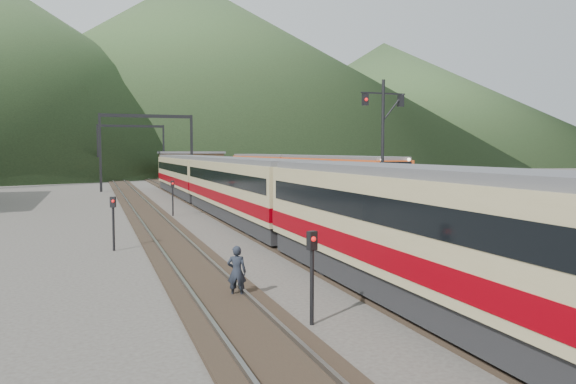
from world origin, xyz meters
name	(u,v)px	position (x,y,z in m)	size (l,w,h in m)	color
track_main	(201,201)	(0.00, 40.00, 0.07)	(2.60, 200.00, 0.23)	black
track_far	(138,203)	(-5.00, 40.00, 0.07)	(2.60, 200.00, 0.23)	black
track_second	(331,198)	(11.50, 40.00, 0.07)	(2.60, 200.00, 0.23)	black
platform	(274,196)	(5.60, 38.00, 0.50)	(8.00, 100.00, 1.00)	gray
gantry_near	(147,137)	(-2.85, 55.00, 5.59)	(9.55, 0.25, 8.00)	black
gantry_far	(131,141)	(-2.85, 80.00, 5.59)	(9.55, 0.25, 8.00)	black
station_shed	(191,162)	(5.60, 78.00, 2.57)	(9.40, 4.40, 3.10)	#4D3927
hill_b	(188,70)	(30.00, 230.00, 37.50)	(220.00, 220.00, 75.00)	#304425
hill_c	(383,102)	(110.00, 210.00, 25.00)	(160.00, 160.00, 50.00)	#304425
main_train	(243,187)	(0.00, 26.52, 2.04)	(2.97, 60.96, 3.63)	tan
second_train	(294,171)	(11.50, 49.47, 2.08)	(3.02, 41.16, 3.69)	#C34719
signal_mast	(383,135)	(3.86, 16.82, 4.87)	(2.20, 0.27, 6.30)	black
short_signal_a	(312,265)	(-3.38, 7.05, 1.46)	(0.26, 0.22, 2.27)	black
short_signal_b	(173,193)	(-3.46, 31.07, 1.46)	(0.24, 0.19, 2.27)	black
short_signal_c	(113,216)	(-7.51, 19.14, 1.46)	(0.26, 0.23, 2.27)	black
worker	(237,272)	(-4.48, 10.06, 0.75)	(0.55, 0.36, 1.51)	#1E242F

